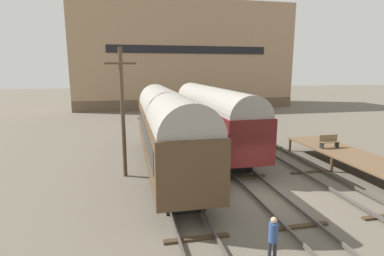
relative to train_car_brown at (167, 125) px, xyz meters
name	(u,v)px	position (x,y,z in m)	size (l,w,h in m)	color
ground_plane	(267,198)	(4.41, -5.62, -2.98)	(200.00, 200.00, 0.00)	#60594C
track_left	(183,203)	(0.00, -5.62, -2.83)	(2.60, 60.00, 0.26)	#4C4742
track_middle	(267,195)	(4.41, -5.62, -2.83)	(2.60, 60.00, 0.26)	#4C4742
track_right	(342,188)	(8.83, -5.62, -2.83)	(2.60, 60.00, 0.26)	#4C4742
train_car_brown	(167,125)	(0.00, 0.00, 0.00)	(3.02, 16.25, 5.24)	black
train_car_maroon	(211,113)	(4.41, 5.19, -0.07)	(2.91, 17.60, 5.10)	black
station_platform	(351,156)	(11.65, -2.74, -1.97)	(3.02, 10.63, 1.10)	brown
bench	(329,141)	(11.28, -0.96, -1.39)	(1.40, 0.40, 0.91)	brown
person_worker	(273,236)	(2.20, -10.53, -1.96)	(0.32, 0.32, 1.69)	#282833
utility_pole	(123,111)	(-2.74, -0.76, 1.08)	(1.80, 0.24, 7.79)	#473828
warehouse_building	(182,57)	(7.45, 35.42, 5.79)	(36.78, 12.08, 17.54)	brown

